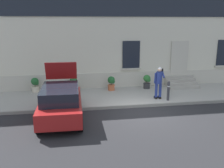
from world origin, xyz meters
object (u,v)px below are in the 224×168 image
Objects in this scene: bollard_near_person at (168,90)px; person_on_phone at (159,81)px; hatchback_car_red at (61,102)px; planter_olive at (74,84)px; planter_terracotta at (111,83)px; planter_cream at (35,84)px; planter_charcoal at (147,81)px.

person_on_phone is at bearing 141.25° from bollard_near_person.
hatchback_car_red is 4.15m from planter_olive.
planter_terracotta is at bearing 144.45° from person_on_phone.
planter_cream is 6.76m from planter_charcoal.
planter_olive is 2.26m from planter_terracotta.
planter_terracotta is 1.00× the size of planter_charcoal.
planter_charcoal is (4.50, -0.12, 0.00)m from planter_olive.
bollard_near_person reaches higher than planter_charcoal.
hatchback_car_red is at bearing -126.29° from planter_terracotta.
planter_cream is 2.26m from planter_olive.
planter_cream is (-6.70, 2.52, -0.55)m from person_on_phone.
hatchback_car_red is 2.34× the size of person_on_phone.
person_on_phone reaches higher than planter_olive.
person_on_phone is at bearing -20.62° from planter_cream.
bollard_near_person reaches higher than planter_terracotta.
person_on_phone is (5.07, 1.75, 0.35)m from hatchback_car_red.
person_on_phone is 2.03× the size of planter_terracotta.
bollard_near_person is at bearing 14.38° from hatchback_car_red.
planter_terracotta is (-2.20, 2.17, -0.55)m from person_on_phone.
person_on_phone reaches higher than bollard_near_person.
planter_olive is (0.63, 4.09, -0.19)m from hatchback_car_red.
planter_olive is at bearing 178.51° from planter_charcoal.
bollard_near_person is 7.68m from planter_cream.
hatchback_car_red reaches higher than planter_olive.
planter_cream is at bearing 110.80° from hatchback_car_red.
hatchback_car_red is at bearing -151.91° from person_on_phone.
person_on_phone is at bearing -27.76° from planter_olive.
person_on_phone reaches higher than planter_charcoal.
bollard_near_person is 5.56m from planter_olive.
bollard_near_person is at bearing -21.89° from planter_cream.
planter_cream is at bearing 158.11° from bollard_near_person.
bollard_near_person is at bearing -81.73° from planter_charcoal.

